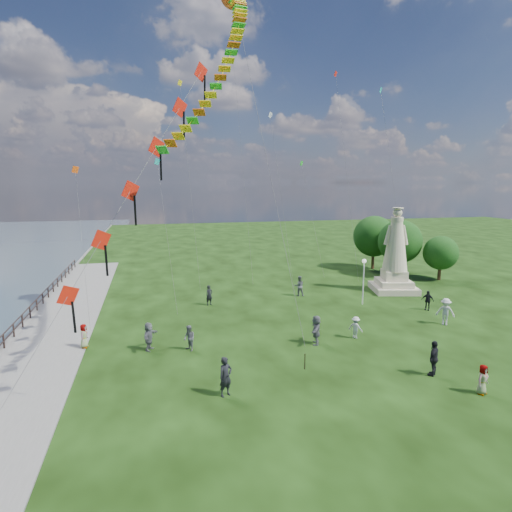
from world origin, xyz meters
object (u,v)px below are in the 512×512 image
object	(u,v)px
person_4	(483,379)
person_5	(149,336)
person_9	(428,300)
person_0	(226,377)
person_1	(189,338)
lamppost	(364,272)
person_2	(356,327)
person_7	(299,286)
person_10	(84,337)
statue	(395,260)
person_8	(445,312)
person_11	(316,330)
person_3	(434,358)
person_6	(209,295)

from	to	relation	value
person_4	person_5	distance (m)	18.19
person_9	person_0	bearing A→B (deg)	-103.79
person_1	person_4	size ratio (longest dim) A/B	1.07
lamppost	person_4	xyz separation A→B (m)	(-1.80, -15.42, -2.04)
person_2	person_9	world-z (taller)	person_9
person_2	person_7	world-z (taller)	person_7
person_10	statue	bearing A→B (deg)	-59.26
person_8	person_11	bearing A→B (deg)	-134.07
statue	person_3	xyz separation A→B (m)	(-7.72, -16.41, -1.99)
person_2	person_9	xyz separation A→B (m)	(8.48, 4.36, 0.07)
statue	person_8	size ratio (longest dim) A/B	4.04
person_0	person_8	distance (m)	18.22
person_5	person_1	bearing A→B (deg)	-82.85
person_5	person_8	size ratio (longest dim) A/B	0.90
person_3	person_7	distance (m)	16.99
person_4	person_6	xyz separation A→B (m)	(-10.67, 18.27, 0.11)
person_2	person_11	size ratio (longest dim) A/B	0.78
person_2	person_4	xyz separation A→B (m)	(2.44, -8.33, 0.01)
statue	person_4	xyz separation A→B (m)	(-6.72, -18.72, -2.22)
statue	person_11	world-z (taller)	statue
person_7	person_11	bearing A→B (deg)	84.52
person_5	person_9	size ratio (longest dim) A/B	1.10
person_11	person_6	bearing A→B (deg)	-129.48
lamppost	person_2	xyz separation A→B (m)	(-4.24, -7.08, -2.05)
person_6	person_11	world-z (taller)	person_11
lamppost	person_3	distance (m)	13.53
person_11	statue	bearing A→B (deg)	154.84
person_9	person_11	world-z (taller)	person_11
person_1	person_9	size ratio (longest dim) A/B	0.99
person_7	person_6	bearing A→B (deg)	15.57
person_3	person_4	size ratio (longest dim) A/B	1.31
person_6	person_5	bearing A→B (deg)	-141.97
lamppost	person_4	distance (m)	15.66
person_1	person_8	distance (m)	18.21
person_6	statue	bearing A→B (deg)	-21.57
lamppost	person_6	world-z (taller)	lamppost
statue	person_10	bearing A→B (deg)	-148.60
statue	lamppost	bearing A→B (deg)	-132.03
person_10	person_4	bearing A→B (deg)	-105.20
person_0	person_5	xyz separation A→B (m)	(-3.53, 6.69, -0.09)
lamppost	person_0	bearing A→B (deg)	-137.52
person_4	person_6	distance (m)	21.16
person_1	person_4	bearing A→B (deg)	31.77
person_10	person_11	xyz separation A→B (m)	(14.05, -2.62, 0.19)
person_4	person_5	world-z (taller)	person_5
statue	person_1	world-z (taller)	statue
person_0	person_6	distance (m)	15.55
lamppost	person_2	size ratio (longest dim) A/B	2.65
person_1	person_10	distance (m)	6.47
person_3	person_11	size ratio (longest dim) A/B	1.03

